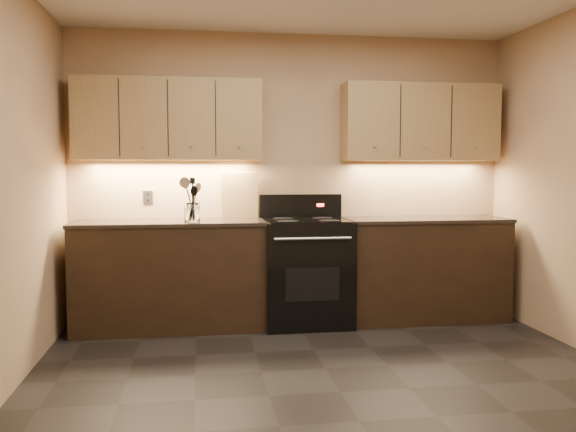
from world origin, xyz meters
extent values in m
plane|color=black|center=(0.00, 0.00, 0.00)|extent=(4.00, 4.00, 0.00)
cube|color=tan|center=(0.00, 2.00, 1.30)|extent=(4.00, 0.04, 2.60)
cube|color=black|center=(-1.10, 1.70, 0.45)|extent=(1.60, 0.60, 0.90)
cube|color=#372A23|center=(-1.10, 1.70, 0.92)|extent=(1.62, 0.62, 0.03)
cube|color=black|center=(1.18, 1.70, 0.45)|extent=(1.44, 0.60, 0.90)
cube|color=#372A23|center=(1.18, 1.70, 0.92)|extent=(1.46, 0.62, 0.03)
cube|color=black|center=(0.08, 1.68, 0.46)|extent=(0.76, 0.65, 0.92)
cube|color=black|center=(0.08, 1.68, 0.93)|extent=(0.70, 0.60, 0.01)
cube|color=black|center=(0.08, 1.96, 1.03)|extent=(0.76, 0.07, 0.22)
cube|color=red|center=(0.26, 1.92, 1.04)|extent=(0.06, 0.00, 0.03)
cylinder|color=silver|center=(0.08, 1.34, 0.80)|extent=(0.65, 0.02, 0.02)
cube|color=black|center=(0.08, 1.35, 0.41)|extent=(0.46, 0.00, 0.28)
cylinder|color=black|center=(-0.10, 1.53, 0.93)|extent=(0.18, 0.18, 0.00)
cylinder|color=black|center=(0.26, 1.53, 0.93)|extent=(0.18, 0.18, 0.00)
cylinder|color=black|center=(-0.10, 1.82, 0.93)|extent=(0.18, 0.18, 0.00)
cylinder|color=black|center=(0.26, 1.82, 0.93)|extent=(0.18, 0.18, 0.00)
cube|color=#A68C53|center=(-1.10, 1.85, 1.80)|extent=(1.60, 0.30, 0.70)
cube|color=#A68C53|center=(1.18, 1.85, 1.80)|extent=(1.44, 0.30, 0.70)
cube|color=#B2B5BA|center=(-1.30, 1.99, 1.12)|extent=(0.08, 0.01, 0.12)
cylinder|color=white|center=(-0.91, 1.57, 1.01)|extent=(0.14, 0.14, 0.16)
cylinder|color=white|center=(-0.91, 1.57, 0.94)|extent=(0.13, 0.13, 0.02)
cube|color=tan|center=(-0.48, 1.95, 1.14)|extent=(0.34, 0.13, 0.41)
camera|label=1|loc=(-0.86, -3.57, 1.37)|focal=38.00mm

